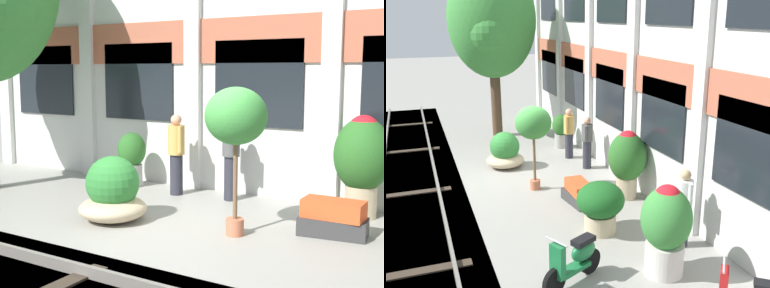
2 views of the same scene
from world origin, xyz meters
The scene contains 8 objects.
ground_plane centered at (0.00, 0.00, 0.00)m, with size 80.00×80.00×0.00m, color gray.
potted_plant_stone_basin centered at (2.19, 2.48, 1.05)m, with size 0.96×0.96×1.77m.
potted_plant_wide_bowl centered at (-1.29, 0.07, 0.46)m, with size 1.15×1.15×1.10m.
potted_plant_square_trough centered at (2.11, 1.20, 0.26)m, with size 1.08×0.63×0.56m.
potted_plant_low_pan centered at (0.83, 0.43, 1.79)m, with size 0.95×0.95×2.27m.
potted_plant_ribbed_drum centered at (-2.68, 2.35, 0.66)m, with size 0.61×0.61×1.18m.
resident_watching_tracks centered at (-0.27, 2.38, 0.85)m, with size 0.45×0.34×1.59m.
resident_near_plants centered at (-1.43, 2.21, 0.88)m, with size 0.44×0.36×1.64m.
Camera 1 is at (4.47, -6.65, 2.52)m, focal length 50.00 mm.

